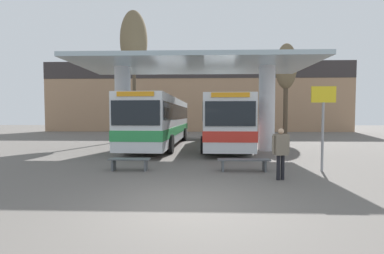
{
  "coord_description": "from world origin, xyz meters",
  "views": [
    {
      "loc": [
        0.33,
        -5.68,
        2.1
      ],
      "look_at": [
        0.0,
        5.36,
        1.6
      ],
      "focal_mm": 24.0,
      "sensor_mm": 36.0,
      "label": 1
    }
  ],
  "objects_px": {
    "pedestrian_waiting": "(281,148)",
    "transit_bus_left_bay": "(162,120)",
    "waiting_bench_mid_platform": "(130,162)",
    "poplar_tree_behind_left": "(134,42)",
    "poplar_tree_behind_right": "(286,69)",
    "waiting_bench_near_pillar": "(244,162)",
    "info_sign_platform": "(323,111)",
    "transit_bus_center_bay": "(222,120)"
  },
  "relations": [
    {
      "from": "pedestrian_waiting",
      "to": "transit_bus_left_bay",
      "type": "bearing_deg",
      "value": 105.72
    },
    {
      "from": "waiting_bench_mid_platform",
      "to": "poplar_tree_behind_left",
      "type": "xyz_separation_m",
      "value": [
        -3.0,
        12.52,
        8.08
      ]
    },
    {
      "from": "poplar_tree_behind_left",
      "to": "poplar_tree_behind_right",
      "type": "height_order",
      "value": "poplar_tree_behind_left"
    },
    {
      "from": "waiting_bench_near_pillar",
      "to": "info_sign_platform",
      "type": "bearing_deg",
      "value": 2.03
    },
    {
      "from": "info_sign_platform",
      "to": "poplar_tree_behind_left",
      "type": "bearing_deg",
      "value": 129.6
    },
    {
      "from": "poplar_tree_behind_right",
      "to": "info_sign_platform",
      "type": "bearing_deg",
      "value": -102.89
    },
    {
      "from": "transit_bus_center_bay",
      "to": "poplar_tree_behind_right",
      "type": "height_order",
      "value": "poplar_tree_behind_right"
    },
    {
      "from": "info_sign_platform",
      "to": "waiting_bench_near_pillar",
      "type": "bearing_deg",
      "value": -177.97
    },
    {
      "from": "waiting_bench_mid_platform",
      "to": "pedestrian_waiting",
      "type": "xyz_separation_m",
      "value": [
        5.3,
        -1.26,
        0.69
      ]
    },
    {
      "from": "waiting_bench_mid_platform",
      "to": "info_sign_platform",
      "type": "distance_m",
      "value": 7.52
    },
    {
      "from": "waiting_bench_mid_platform",
      "to": "pedestrian_waiting",
      "type": "bearing_deg",
      "value": -13.33
    },
    {
      "from": "transit_bus_center_bay",
      "to": "waiting_bench_mid_platform",
      "type": "height_order",
      "value": "transit_bus_center_bay"
    },
    {
      "from": "transit_bus_center_bay",
      "to": "waiting_bench_near_pillar",
      "type": "xyz_separation_m",
      "value": [
        0.11,
        -7.8,
        -1.42
      ]
    },
    {
      "from": "pedestrian_waiting",
      "to": "waiting_bench_mid_platform",
      "type": "bearing_deg",
      "value": 153.23
    },
    {
      "from": "waiting_bench_near_pillar",
      "to": "transit_bus_left_bay",
      "type": "bearing_deg",
      "value": 117.66
    },
    {
      "from": "waiting_bench_near_pillar",
      "to": "poplar_tree_behind_right",
      "type": "distance_m",
      "value": 16.24
    },
    {
      "from": "transit_bus_left_bay",
      "to": "pedestrian_waiting",
      "type": "height_order",
      "value": "transit_bus_left_bay"
    },
    {
      "from": "waiting_bench_mid_platform",
      "to": "waiting_bench_near_pillar",
      "type": "bearing_deg",
      "value": 0.0
    },
    {
      "from": "info_sign_platform",
      "to": "poplar_tree_behind_left",
      "type": "xyz_separation_m",
      "value": [
        -10.27,
        12.42,
        6.16
      ]
    },
    {
      "from": "poplar_tree_behind_right",
      "to": "waiting_bench_mid_platform",
      "type": "bearing_deg",
      "value": -126.98
    },
    {
      "from": "transit_bus_left_bay",
      "to": "transit_bus_center_bay",
      "type": "distance_m",
      "value": 4.24
    },
    {
      "from": "info_sign_platform",
      "to": "pedestrian_waiting",
      "type": "distance_m",
      "value": 2.69
    },
    {
      "from": "transit_bus_left_bay",
      "to": "waiting_bench_near_pillar",
      "type": "height_order",
      "value": "transit_bus_left_bay"
    },
    {
      "from": "transit_bus_left_bay",
      "to": "poplar_tree_behind_right",
      "type": "xyz_separation_m",
      "value": [
        10.42,
        5.58,
        4.49
      ]
    },
    {
      "from": "pedestrian_waiting",
      "to": "info_sign_platform",
      "type": "bearing_deg",
      "value": 21.13
    },
    {
      "from": "transit_bus_center_bay",
      "to": "info_sign_platform",
      "type": "height_order",
      "value": "transit_bus_center_bay"
    },
    {
      "from": "waiting_bench_mid_platform",
      "to": "poplar_tree_behind_right",
      "type": "relative_size",
      "value": 0.18
    },
    {
      "from": "waiting_bench_mid_platform",
      "to": "transit_bus_center_bay",
      "type": "bearing_deg",
      "value": 61.66
    },
    {
      "from": "waiting_bench_mid_platform",
      "to": "poplar_tree_behind_right",
      "type": "bearing_deg",
      "value": 53.02
    },
    {
      "from": "poplar_tree_behind_left",
      "to": "waiting_bench_near_pillar",
      "type": "bearing_deg",
      "value": -59.7
    },
    {
      "from": "waiting_bench_near_pillar",
      "to": "poplar_tree_behind_right",
      "type": "relative_size",
      "value": 0.23
    },
    {
      "from": "waiting_bench_near_pillar",
      "to": "pedestrian_waiting",
      "type": "bearing_deg",
      "value": -51.98
    },
    {
      "from": "transit_bus_center_bay",
      "to": "poplar_tree_behind_left",
      "type": "distance_m",
      "value": 10.88
    },
    {
      "from": "transit_bus_center_bay",
      "to": "poplar_tree_behind_left",
      "type": "height_order",
      "value": "poplar_tree_behind_left"
    },
    {
      "from": "pedestrian_waiting",
      "to": "poplar_tree_behind_right",
      "type": "xyz_separation_m",
      "value": [
        5.12,
        15.09,
        5.27
      ]
    },
    {
      "from": "info_sign_platform",
      "to": "transit_bus_left_bay",
      "type": "bearing_deg",
      "value": 131.78
    },
    {
      "from": "transit_bus_left_bay",
      "to": "waiting_bench_near_pillar",
      "type": "bearing_deg",
      "value": 120.2
    },
    {
      "from": "waiting_bench_near_pillar",
      "to": "info_sign_platform",
      "type": "distance_m",
      "value": 3.52
    },
    {
      "from": "transit_bus_left_bay",
      "to": "waiting_bench_mid_platform",
      "type": "relative_size",
      "value": 8.11
    },
    {
      "from": "transit_bus_center_bay",
      "to": "waiting_bench_mid_platform",
      "type": "bearing_deg",
      "value": 63.08
    },
    {
      "from": "waiting_bench_near_pillar",
      "to": "transit_bus_center_bay",
      "type": "bearing_deg",
      "value": 90.79
    },
    {
      "from": "waiting_bench_near_pillar",
      "to": "poplar_tree_behind_left",
      "type": "height_order",
      "value": "poplar_tree_behind_left"
    }
  ]
}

